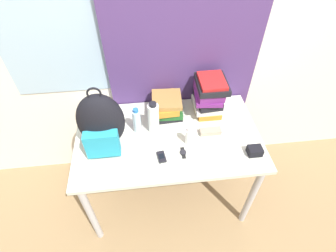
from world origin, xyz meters
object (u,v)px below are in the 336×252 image
object	(u,v)px
sunglasses_case	(210,131)
wristwatch	(183,153)
book_stack_left	(166,106)
camera_pouch	(255,151)
sunscreen_bottle	(189,136)
backpack	(101,123)
book_stack_center	(209,95)
water_bottle	(137,121)
sports_bottle	(154,118)
cell_phone	(162,157)

from	to	relation	value
sunglasses_case	wristwatch	world-z (taller)	sunglasses_case
book_stack_left	camera_pouch	bearing A→B (deg)	-40.13
sunscreen_bottle	sunglasses_case	world-z (taller)	sunscreen_bottle
backpack	book_stack_center	size ratio (longest dim) A/B	1.58
water_bottle	sports_bottle	bearing A→B (deg)	-6.96
cell_phone	camera_pouch	xyz separation A→B (m)	(0.61, -0.04, 0.02)
sports_bottle	cell_phone	world-z (taller)	sports_bottle
book_stack_left	camera_pouch	xyz separation A→B (m)	(0.53, -0.45, -0.05)
book_stack_center	wristwatch	xyz separation A→B (m)	(-0.25, -0.39, -0.15)
backpack	cell_phone	distance (m)	0.44
backpack	camera_pouch	distance (m)	1.01
sunscreen_bottle	wristwatch	distance (m)	0.12
book_stack_center	wristwatch	distance (m)	0.49
water_bottle	sunglasses_case	distance (m)	0.52
sports_bottle	sunscreen_bottle	xyz separation A→B (m)	(0.22, -0.14, -0.06)
wristwatch	sunscreen_bottle	bearing A→B (deg)	59.64
backpack	book_stack_left	distance (m)	0.52
water_bottle	camera_pouch	size ratio (longest dim) A/B	2.25
book_stack_center	sunscreen_bottle	bearing A→B (deg)	-122.77
book_stack_center	wristwatch	size ratio (longest dim) A/B	3.17
book_stack_left	sunglasses_case	world-z (taller)	book_stack_left
backpack	wristwatch	bearing A→B (deg)	-15.48
cell_phone	wristwatch	bearing A→B (deg)	8.28
sunscreen_bottle	camera_pouch	size ratio (longest dim) A/B	1.58
water_bottle	sports_bottle	distance (m)	0.12
sunglasses_case	wristwatch	distance (m)	0.27
book_stack_center	water_bottle	size ratio (longest dim) A/B	1.44
book_stack_left	sunglasses_case	distance (m)	0.38
book_stack_left	sunglasses_case	xyz separation A→B (m)	(0.29, -0.24, -0.06)
backpack	sunglasses_case	bearing A→B (deg)	1.07
sports_bottle	wristwatch	size ratio (longest dim) A/B	2.76
water_bottle	book_stack_center	bearing A→B (deg)	15.73
sports_bottle	sunscreen_bottle	distance (m)	0.27
sports_bottle	sunglasses_case	bearing A→B (deg)	-10.26
sports_bottle	sunscreen_bottle	bearing A→B (deg)	-32.26
camera_pouch	wristwatch	distance (m)	0.47
book_stack_center	cell_phone	distance (m)	0.59
sunscreen_bottle	sports_bottle	bearing A→B (deg)	147.74
water_bottle	sunglasses_case	xyz separation A→B (m)	(0.51, -0.09, -0.08)
book_stack_left	book_stack_center	world-z (taller)	book_stack_center
camera_pouch	sports_bottle	bearing A→B (deg)	156.13
cell_phone	wristwatch	xyz separation A→B (m)	(0.15, 0.02, -0.00)
book_stack_center	camera_pouch	distance (m)	0.52
sunglasses_case	camera_pouch	distance (m)	0.33
sunscreen_bottle	wristwatch	size ratio (longest dim) A/B	1.54
sports_bottle	camera_pouch	xyz separation A→B (m)	(0.64, -0.28, -0.10)
camera_pouch	sunglasses_case	bearing A→B (deg)	139.38
book_stack_center	wristwatch	bearing A→B (deg)	-122.26
book_stack_center	camera_pouch	xyz separation A→B (m)	(0.22, -0.45, -0.13)
backpack	book_stack_left	world-z (taller)	backpack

